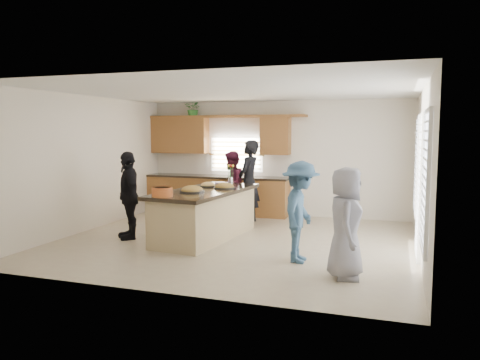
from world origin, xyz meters
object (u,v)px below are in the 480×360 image
(woman_left_front, at_px, (129,195))
(woman_right_front, at_px, (346,223))
(island, at_px, (205,215))
(woman_left_mid, at_px, (231,185))
(woman_right_back, at_px, (300,212))
(salad_bowl, at_px, (162,191))
(woman_left_back, at_px, (249,182))

(woman_left_front, bearing_deg, woman_right_front, 33.07)
(island, relative_size, woman_left_mid, 1.75)
(woman_right_back, bearing_deg, woman_left_front, 81.65)
(salad_bowl, bearing_deg, woman_left_mid, 87.60)
(woman_left_back, relative_size, woman_right_front, 1.19)
(woman_left_back, xyz_separation_m, woman_left_mid, (-0.52, 0.28, -0.13))
(salad_bowl, bearing_deg, island, 74.25)
(woman_left_back, relative_size, woman_left_mid, 1.17)
(woman_left_front, height_order, woman_right_back, woman_left_front)
(island, bearing_deg, woman_right_front, -24.43)
(salad_bowl, bearing_deg, woman_right_back, 2.42)
(island, height_order, salad_bowl, salad_bowl)
(island, height_order, woman_right_front, woman_right_front)
(woman_left_mid, xyz_separation_m, woman_right_back, (2.24, -3.05, 0.00))
(salad_bowl, distance_m, woman_left_back, 2.94)
(woman_right_back, xyz_separation_m, woman_right_front, (0.77, -0.62, -0.02))
(woman_left_back, distance_m, woman_right_front, 4.20)
(woman_left_mid, bearing_deg, woman_right_front, 35.27)
(woman_left_mid, bearing_deg, woman_right_back, 32.23)
(woman_left_front, relative_size, woman_right_front, 1.07)
(island, distance_m, salad_bowl, 1.31)
(woman_left_back, bearing_deg, island, -6.26)
(woman_left_front, xyz_separation_m, woman_right_back, (3.45, -0.56, -0.04))
(island, relative_size, woman_left_front, 1.66)
(woman_left_front, xyz_separation_m, woman_right_front, (4.22, -1.17, -0.05))
(salad_bowl, distance_m, woman_left_mid, 3.16)
(woman_left_front, distance_m, woman_right_back, 3.50)
(island, xyz_separation_m, salad_bowl, (-0.32, -1.13, 0.59))
(salad_bowl, xyz_separation_m, woman_right_front, (3.14, -0.52, -0.25))
(woman_left_back, height_order, woman_right_front, woman_left_back)
(woman_left_back, relative_size, woman_right_back, 1.16)
(woman_left_mid, relative_size, woman_right_front, 1.02)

